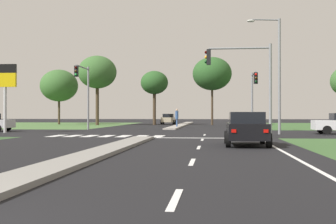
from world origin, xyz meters
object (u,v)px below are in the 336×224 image
at_px(traffic_signal_far_right, 253,90).
at_px(treeline_near, 59,86).
at_px(fuel_price_totem, 5,83).
at_px(street_lamp_second, 276,69).
at_px(treeline_fourth, 212,74).
at_px(treeline_third, 154,83).
at_px(car_black_near, 246,128).
at_px(traffic_signal_near_right, 247,74).
at_px(treeline_second, 97,72).
at_px(traffic_signal_far_left, 84,86).
at_px(car_beige_third, 168,119).
at_px(pedestrian_at_median, 177,116).

xyz_separation_m(traffic_signal_far_right, treeline_near, (-25.62, 22.83, 2.01)).
relative_size(fuel_price_totem, treeline_near, 0.69).
bearing_deg(street_lamp_second, fuel_price_totem, 178.44).
bearing_deg(treeline_fourth, traffic_signal_far_right, -80.04).
distance_m(treeline_third, treeline_fourth, 7.95).
bearing_deg(treeline_near, car_black_near, -60.19).
distance_m(fuel_price_totem, treeline_fourth, 31.42).
height_order(traffic_signal_near_right, treeline_second, treeline_second).
distance_m(traffic_signal_near_right, treeline_third, 34.33).
bearing_deg(treeline_second, traffic_signal_near_right, -60.17).
xyz_separation_m(traffic_signal_far_left, treeline_second, (-3.71, 18.67, 3.01)).
bearing_deg(traffic_signal_near_right, treeline_second, 119.83).
height_order(fuel_price_totem, treeline_second, treeline_second).
xyz_separation_m(fuel_price_totem, treeline_third, (8.29, 26.84, 1.79)).
bearing_deg(fuel_price_totem, car_beige_third, 72.50).
distance_m(treeline_second, treeline_third, 7.83).
relative_size(car_black_near, fuel_price_totem, 0.77).
relative_size(traffic_signal_far_right, fuel_price_totem, 0.96).
relative_size(fuel_price_totem, treeline_fourth, 0.59).
relative_size(car_beige_third, treeline_fourth, 0.45).
xyz_separation_m(traffic_signal_far_right, treeline_second, (-18.91, 18.74, 3.47)).
height_order(car_beige_third, treeline_second, treeline_second).
xyz_separation_m(treeline_near, treeline_second, (6.71, -4.09, 1.46)).
xyz_separation_m(street_lamp_second, treeline_second, (-20.00, 25.15, 2.27)).
height_order(traffic_signal_far_left, treeline_second, treeline_second).
xyz_separation_m(traffic_signal_near_right, treeline_fourth, (-2.25, 32.71, 2.97)).
height_order(pedestrian_at_median, treeline_third, treeline_third).
bearing_deg(treeline_near, treeline_third, -7.38).
distance_m(traffic_signal_far_left, treeline_fourth, 24.03).
bearing_deg(traffic_signal_near_right, fuel_price_totem, 162.17).
xyz_separation_m(car_beige_third, treeline_near, (-15.58, -2.39, 4.80)).
xyz_separation_m(fuel_price_totem, treeline_second, (0.92, 24.58, 3.10)).
bearing_deg(treeline_fourth, pedestrian_at_median, -106.77).
bearing_deg(treeline_third, treeline_second, -162.92).
relative_size(traffic_signal_far_left, treeline_second, 0.64).
bearing_deg(pedestrian_at_median, traffic_signal_far_right, 9.79).
bearing_deg(street_lamp_second, pedestrian_at_median, 119.70).
distance_m(car_black_near, fuel_price_totem, 22.16).
bearing_deg(street_lamp_second, traffic_signal_far_left, 158.31).
bearing_deg(treeline_third, traffic_signal_far_right, -61.22).
relative_size(car_black_near, treeline_second, 0.45).
relative_size(treeline_second, treeline_fourth, 1.01).
bearing_deg(treeline_fourth, treeline_near, 175.12).
height_order(street_lamp_second, fuel_price_totem, street_lamp_second).
xyz_separation_m(street_lamp_second, treeline_fourth, (-4.77, 27.36, 2.14)).
bearing_deg(traffic_signal_far_right, treeline_second, 135.26).
bearing_deg(street_lamp_second, car_beige_third, 109.38).
relative_size(pedestrian_at_median, treeline_near, 0.24).
distance_m(traffic_signal_far_right, treeline_third, 24.06).
distance_m(fuel_price_totem, treeline_third, 28.15).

